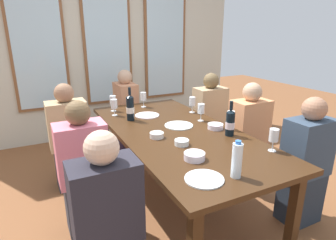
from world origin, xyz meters
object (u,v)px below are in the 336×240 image
seated_person_4 (84,172)px  wine_glass_4 (192,102)px  white_plate_1 (204,179)px  water_bottle (237,160)px  white_plate_0 (147,115)px  seated_person_2 (69,140)px  tasting_bowl_1 (182,142)px  dining_table (177,138)px  tasting_bowl_2 (157,135)px  wine_glass_1 (231,117)px  tasting_bowl_3 (215,126)px  seated_person_5 (248,138)px  wine_glass_6 (143,97)px  wine_glass_5 (274,136)px  wine_bottle_0 (130,108)px  seated_person_6 (126,113)px  wine_glass_0 (201,109)px  wine_bottle_1 (230,123)px  wine_glass_3 (114,104)px  tasting_bowl_0 (194,156)px  white_plate_2 (179,125)px  seated_person_1 (305,165)px  seated_person_0 (108,226)px  seated_person_3 (209,120)px

seated_person_4 → wine_glass_4: bearing=19.1°
white_plate_1 → water_bottle: water_bottle is taller
white_plate_0 → seated_person_2: seated_person_2 is taller
tasting_bowl_1 → dining_table: bearing=68.7°
tasting_bowl_2 → wine_glass_1: size_ratio=0.68×
tasting_bowl_3 → seated_person_5: 0.56m
wine_glass_6 → seated_person_5: seated_person_5 is taller
wine_glass_1 → seated_person_5: (0.39, 0.17, -0.34)m
water_bottle → wine_glass_5: size_ratio=1.38×
dining_table → wine_bottle_0: 0.58m
wine_glass_4 → seated_person_6: 1.14m
water_bottle → wine_glass_0: bearing=68.2°
white_plate_1 → wine_bottle_1: bearing=41.2°
white_plate_0 → wine_glass_3: bearing=151.3°
water_bottle → wine_glass_3: water_bottle is taller
wine_glass_6 → wine_glass_1: bearing=-69.1°
dining_table → wine_glass_1: (0.45, -0.19, 0.19)m
white_plate_0 → tasting_bowl_0: (-0.11, -1.11, 0.02)m
tasting_bowl_3 → seated_person_6: (-0.34, 1.55, -0.24)m
wine_glass_4 → seated_person_5: 0.70m
wine_glass_0 → seated_person_2: size_ratio=0.16×
tasting_bowl_1 → wine_glass_4: (0.55, 0.74, 0.10)m
white_plate_2 → wine_glass_4: (0.35, 0.33, 0.12)m
wine_bottle_0 → wine_glass_0: size_ratio=1.91×
water_bottle → wine_glass_4: (0.49, 1.33, 0.01)m
wine_bottle_1 → seated_person_1: 0.71m
water_bottle → wine_glass_5: (0.50, 0.19, 0.01)m
water_bottle → wine_glass_6: (0.11, 1.78, 0.00)m
wine_glass_6 → wine_glass_3: bearing=-155.7°
white_plate_1 → wine_glass_4: (0.69, 1.28, 0.12)m
white_plate_0 → wine_glass_5: 1.35m
white_plate_2 → seated_person_4: bearing=-173.5°
wine_glass_3 → seated_person_0: seated_person_0 is taller
wine_glass_0 → white_plate_0: bearing=136.0°
seated_person_0 → seated_person_6: same height
white_plate_0 → seated_person_3: seated_person_3 is taller
white_plate_2 → wine_bottle_1: wine_bottle_1 is taller
seated_person_3 → tasting_bowl_0: bearing=-128.5°
tasting_bowl_3 → wine_glass_0: size_ratio=0.81×
wine_glass_6 → water_bottle: bearing=-93.4°
seated_person_5 → tasting_bowl_3: bearing=-169.2°
white_plate_0 → seated_person_5: (0.90, -0.56, -0.22)m
dining_table → wine_glass_5: bearing=-58.9°
wine_glass_4 → seated_person_1: 1.26m
tasting_bowl_0 → seated_person_6: (0.17, 2.01, -0.24)m
dining_table → wine_bottle_1: size_ratio=7.18×
wine_glass_5 → wine_glass_6: bearing=103.8°
wine_glass_3 → seated_person_1: size_ratio=0.16×
seated_person_4 → seated_person_5: (1.68, -0.02, 0.00)m
white_plate_2 → wine_bottle_0: (-0.34, 0.38, 0.12)m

